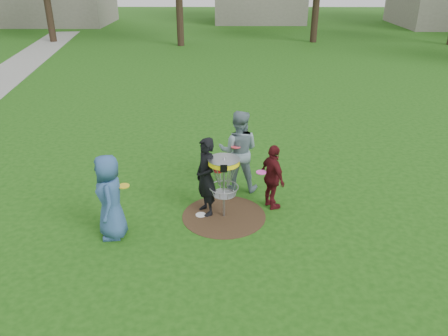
{
  "coord_description": "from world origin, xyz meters",
  "views": [
    {
      "loc": [
        0.06,
        -8.06,
        4.93
      ],
      "look_at": [
        0.0,
        0.3,
        1.0
      ],
      "focal_mm": 35.0,
      "sensor_mm": 36.0,
      "label": 1
    }
  ],
  "objects_px": {
    "player_grey": "(239,151)",
    "player_maroon": "(273,177)",
    "player_blue": "(110,197)",
    "player_black": "(206,177)",
    "disc_golf_basket": "(224,173)"
  },
  "relations": [
    {
      "from": "player_black",
      "to": "player_grey",
      "type": "relative_size",
      "value": 0.88
    },
    {
      "from": "player_blue",
      "to": "player_grey",
      "type": "bearing_deg",
      "value": 117.49
    },
    {
      "from": "player_maroon",
      "to": "player_blue",
      "type": "bearing_deg",
      "value": 84.33
    },
    {
      "from": "player_grey",
      "to": "player_maroon",
      "type": "distance_m",
      "value": 1.17
    },
    {
      "from": "player_maroon",
      "to": "disc_golf_basket",
      "type": "xyz_separation_m",
      "value": [
        -1.05,
        -0.39,
        0.28
      ]
    },
    {
      "from": "player_blue",
      "to": "disc_golf_basket",
      "type": "distance_m",
      "value": 2.31
    },
    {
      "from": "player_grey",
      "to": "disc_golf_basket",
      "type": "xyz_separation_m",
      "value": [
        -0.33,
        -1.28,
        0.04
      ]
    },
    {
      "from": "player_grey",
      "to": "player_blue",
      "type": "bearing_deg",
      "value": 45.83
    },
    {
      "from": "player_black",
      "to": "disc_golf_basket",
      "type": "xyz_separation_m",
      "value": [
        0.38,
        -0.15,
        0.16
      ]
    },
    {
      "from": "player_black",
      "to": "disc_golf_basket",
      "type": "relative_size",
      "value": 1.25
    },
    {
      "from": "player_grey",
      "to": "player_maroon",
      "type": "bearing_deg",
      "value": 135.88
    },
    {
      "from": "player_blue",
      "to": "disc_golf_basket",
      "type": "height_order",
      "value": "player_blue"
    },
    {
      "from": "player_black",
      "to": "player_maroon",
      "type": "distance_m",
      "value": 1.46
    },
    {
      "from": "player_black",
      "to": "disc_golf_basket",
      "type": "distance_m",
      "value": 0.43
    },
    {
      "from": "player_blue",
      "to": "player_grey",
      "type": "distance_m",
      "value": 3.23
    }
  ]
}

